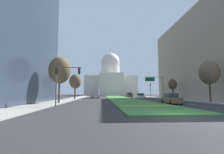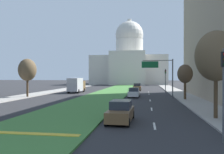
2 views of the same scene
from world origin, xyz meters
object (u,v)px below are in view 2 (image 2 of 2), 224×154
(overhead_guide_sign, at_px, (161,70))
(sedan_distant, at_px, (137,87))
(street_tree_right_near, at_px, (216,56))
(street_tree_right_mid, at_px, (185,74))
(sedan_midblock, at_px, (134,93))
(street_tree_left_mid, at_px, (27,70))
(box_truck_delivery, at_px, (76,85))
(capitol_building, at_px, (129,62))
(sedan_lead_stopped, at_px, (121,112))
(traffic_light_near_right, at_px, (224,83))
(traffic_light_far_right, at_px, (165,78))

(overhead_guide_sign, relative_size, sedan_distant, 1.55)
(street_tree_right_near, bearing_deg, street_tree_right_mid, 89.69)
(sedan_midblock, bearing_deg, street_tree_left_mid, -169.82)
(street_tree_right_near, relative_size, box_truck_delivery, 1.17)
(capitol_building, xyz_separation_m, sedan_lead_stopped, (5.32, -82.61, -8.95))
(street_tree_left_mid, bearing_deg, traffic_light_near_right, -42.97)
(sedan_distant, distance_m, box_truck_delivery, 15.96)
(overhead_guide_sign, relative_size, sedan_midblock, 1.56)
(street_tree_right_mid, distance_m, sedan_midblock, 9.23)
(street_tree_right_mid, bearing_deg, overhead_guide_sign, 136.12)
(traffic_light_far_right, bearing_deg, street_tree_left_mid, -149.17)
(street_tree_right_near, relative_size, street_tree_right_mid, 1.38)
(overhead_guide_sign, xyz_separation_m, box_truck_delivery, (-17.63, 8.95, -2.95))
(sedan_lead_stopped, height_order, sedan_midblock, sedan_lead_stopped)
(overhead_guide_sign, xyz_separation_m, sedan_lead_stopped, (-4.54, -20.68, -3.83))
(box_truck_delivery, bearing_deg, street_tree_right_mid, -30.12)
(traffic_light_near_right, relative_size, box_truck_delivery, 0.81)
(street_tree_left_mid, bearing_deg, box_truck_delivery, 67.75)
(street_tree_right_mid, bearing_deg, capitol_building, 101.47)
(street_tree_right_mid, height_order, sedan_distant, street_tree_right_mid)
(sedan_lead_stopped, bearing_deg, box_truck_delivery, 113.84)
(overhead_guide_sign, bearing_deg, street_tree_right_near, -80.04)
(box_truck_delivery, bearing_deg, overhead_guide_sign, -26.91)
(sedan_midblock, bearing_deg, street_tree_right_mid, -23.77)
(traffic_light_far_right, height_order, sedan_distant, traffic_light_far_right)
(traffic_light_far_right, bearing_deg, box_truck_delivery, -172.51)
(overhead_guide_sign, relative_size, street_tree_right_near, 0.87)
(traffic_light_far_right, height_order, sedan_midblock, traffic_light_far_right)
(traffic_light_near_right, height_order, overhead_guide_sign, overhead_guide_sign)
(street_tree_right_near, distance_m, sedan_lead_stopped, 9.27)
(traffic_light_near_right, distance_m, street_tree_right_near, 7.32)
(overhead_guide_sign, distance_m, street_tree_right_near, 18.95)
(street_tree_left_mid, bearing_deg, sedan_midblock, 10.18)
(capitol_building, height_order, overhead_guide_sign, capitol_building)
(street_tree_right_mid, height_order, sedan_midblock, street_tree_right_mid)
(capitol_building, relative_size, street_tree_right_mid, 5.98)
(street_tree_right_near, relative_size, sedan_lead_stopped, 1.68)
(traffic_light_far_right, distance_m, sedan_distant, 9.60)
(capitol_building, relative_size, traffic_light_near_right, 6.25)
(capitol_building, relative_size, street_tree_right_near, 4.33)
(traffic_light_near_right, bearing_deg, box_truck_delivery, 119.30)
(capitol_building, height_order, street_tree_left_mid, capitol_building)
(traffic_light_near_right, relative_size, street_tree_left_mid, 0.79)
(overhead_guide_sign, height_order, street_tree_left_mid, street_tree_left_mid)
(street_tree_right_near, bearing_deg, sedan_midblock, 112.53)
(sedan_midblock, relative_size, box_truck_delivery, 0.65)
(traffic_light_near_right, distance_m, box_truck_delivery, 39.55)
(traffic_light_far_right, xyz_separation_m, street_tree_left_mid, (-24.21, -14.45, 1.37))
(traffic_light_far_right, xyz_separation_m, street_tree_right_near, (1.57, -30.14, 2.03))
(sedan_lead_stopped, distance_m, box_truck_delivery, 32.40)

